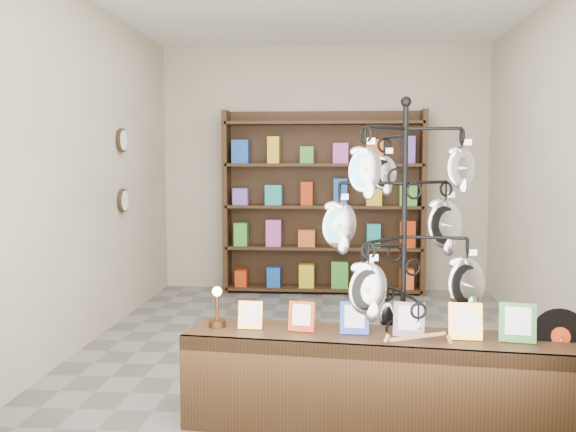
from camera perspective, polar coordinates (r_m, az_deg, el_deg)
name	(u,v)px	position (r m, az deg, el deg)	size (l,w,h in m)	color
ground	(317,345)	(5.68, 2.62, -11.39)	(5.00, 5.00, 0.00)	slate
room_envelope	(318,131)	(5.46, 2.70, 7.59)	(5.00, 5.00, 5.00)	#C2B19C
display_tree	(404,238)	(3.88, 10.27, -1.90)	(1.07, 1.07, 1.97)	black
front_shelf	(381,382)	(3.96, 8.25, -14.38)	(2.37, 0.73, 0.82)	black
back_shelving	(324,208)	(7.77, 3.18, 0.72)	(2.42, 0.36, 2.20)	black
wall_clocks	(123,171)	(6.61, -14.47, 3.93)	(0.03, 0.24, 0.84)	black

